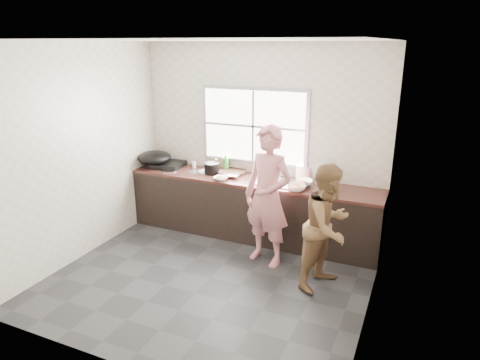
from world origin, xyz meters
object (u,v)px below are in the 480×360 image
at_px(bottle_brown_tall, 216,166).
at_px(dish_rack, 314,176).
at_px(plate_food, 206,172).
at_px(black_pot, 212,168).
at_px(cutting_board, 231,172).
at_px(bottle_brown_short, 216,165).
at_px(woman, 268,201).
at_px(pot_lid_left, 170,170).
at_px(bowl_held, 263,184).
at_px(bottle_green, 225,162).
at_px(glass_jar, 194,165).
at_px(wok, 154,157).
at_px(burner, 169,164).
at_px(pot_lid_right, 195,172).
at_px(person_side, 328,227).
at_px(bowl_mince, 221,178).
at_px(bowl_crabs, 296,188).

height_order(bottle_brown_tall, dish_rack, dish_rack).
bearing_deg(plate_food, black_pot, -10.98).
height_order(cutting_board, bottle_brown_short, bottle_brown_short).
xyz_separation_m(woman, pot_lid_left, (-1.75, 0.51, 0.04)).
height_order(bowl_held, bottle_green, bottle_green).
distance_m(cutting_board, glass_jar, 0.65).
relative_size(bottle_brown_short, wok, 0.34).
distance_m(bottle_brown_tall, pot_lid_left, 0.71).
relative_size(bowl_held, burner, 0.47).
relative_size(woman, burner, 3.74).
bearing_deg(dish_rack, pot_lid_right, -172.67).
distance_m(woman, plate_food, 1.38).
relative_size(person_side, bottle_green, 5.20).
distance_m(woman, black_pot, 1.28).
relative_size(bottle_green, dish_rack, 0.71).
height_order(bottle_green, wok, bottle_green).
bearing_deg(person_side, bottle_brown_short, 82.60).
height_order(plate_food, bottle_brown_short, bottle_brown_short).
relative_size(bowl_mince, pot_lid_left, 0.80).
distance_m(person_side, pot_lid_right, 2.33).
relative_size(bowl_crabs, pot_lid_right, 0.83).
height_order(glass_jar, wok, wok).
relative_size(black_pot, wok, 0.44).
bearing_deg(bowl_mince, cutting_board, 90.62).
distance_m(cutting_board, pot_lid_left, 0.93).
distance_m(bowl_held, burner, 1.69).
xyz_separation_m(woman, bottle_brown_short, (-1.11, 0.79, 0.12)).
bearing_deg(bottle_green, bottle_brown_tall, -138.79).
xyz_separation_m(bottle_green, wok, (-1.07, -0.27, 0.02)).
distance_m(black_pot, plate_food, 0.13).
bearing_deg(bottle_brown_short, black_pot, -88.46).
bearing_deg(bottle_brown_short, wok, -167.66).
bearing_deg(bottle_green, burner, -170.79).
xyz_separation_m(person_side, bottle_green, (-1.79, 1.10, 0.28)).
height_order(bowl_mince, wok, wok).
distance_m(person_side, bowl_crabs, 0.89).
xyz_separation_m(cutting_board, black_pot, (-0.26, -0.12, 0.06)).
distance_m(bowl_held, dish_rack, 0.68).
distance_m(person_side, bottle_green, 2.12).
xyz_separation_m(bowl_mince, burner, (-1.04, 0.29, 0.01)).
relative_size(bowl_mince, burner, 0.44).
bearing_deg(black_pot, pot_lid_left, -168.39).
relative_size(bowl_held, pot_lid_right, 0.87).
bearing_deg(person_side, woman, 94.17).
xyz_separation_m(woman, bowl_held, (-0.22, 0.41, 0.07)).
distance_m(plate_food, bottle_green, 0.32).
height_order(cutting_board, black_pot, black_pot).
bearing_deg(dish_rack, cutting_board, -179.43).
height_order(cutting_board, bowl_held, bowl_held).
bearing_deg(woman, pot_lid_left, 178.82).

